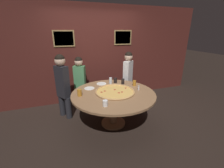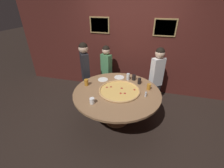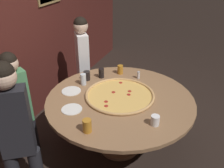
{
  "view_description": "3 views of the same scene",
  "coord_description": "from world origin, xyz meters",
  "px_view_note": "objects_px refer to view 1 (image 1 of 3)",
  "views": [
    {
      "loc": [
        -0.97,
        -2.65,
        1.95
      ],
      "look_at": [
        -0.03,
        -0.01,
        0.94
      ],
      "focal_mm": 24.0,
      "sensor_mm": 36.0,
      "label": 1
    },
    {
      "loc": [
        0.54,
        -2.44,
        2.31
      ],
      "look_at": [
        -0.09,
        -0.04,
        0.92
      ],
      "focal_mm": 24.0,
      "sensor_mm": 36.0,
      "label": 2
    },
    {
      "loc": [
        -2.29,
        -0.86,
        2.28
      ],
      "look_at": [
        -0.08,
        0.07,
        0.95
      ],
      "focal_mm": 40.0,
      "sensor_mm": 36.0,
      "label": 3
    }
  ],
  "objects_px": {
    "giant_pizza": "(115,91)",
    "drink_cup_near_left": "(105,103)",
    "drink_cup_far_left": "(111,81)",
    "drink_cup_far_right": "(115,80)",
    "dining_table": "(113,98)",
    "diner_far_right": "(80,79)",
    "diner_far_left": "(63,83)",
    "condiment_shaker": "(139,88)",
    "diner_side_left": "(128,75)",
    "white_plate_left_side": "(101,84)",
    "drink_cup_centre_back": "(123,81)",
    "white_plate_right_side": "(89,88)",
    "drink_cup_beside_pizza": "(134,83)",
    "drink_cup_by_shaker": "(79,93)"
  },
  "relations": [
    {
      "from": "condiment_shaker",
      "to": "diner_far_left",
      "type": "height_order",
      "value": "diner_far_left"
    },
    {
      "from": "drink_cup_centre_back",
      "to": "white_plate_left_side",
      "type": "relative_size",
      "value": 0.55
    },
    {
      "from": "giant_pizza",
      "to": "drink_cup_far_left",
      "type": "bearing_deg",
      "value": 80.98
    },
    {
      "from": "drink_cup_by_shaker",
      "to": "drink_cup_centre_back",
      "type": "height_order",
      "value": "drink_cup_by_shaker"
    },
    {
      "from": "drink_cup_far_left",
      "to": "diner_far_left",
      "type": "relative_size",
      "value": 0.1
    },
    {
      "from": "diner_far_left",
      "to": "condiment_shaker",
      "type": "bearing_deg",
      "value": -150.36
    },
    {
      "from": "giant_pizza",
      "to": "drink_cup_near_left",
      "type": "bearing_deg",
      "value": -125.86
    },
    {
      "from": "drink_cup_far_right",
      "to": "diner_far_left",
      "type": "height_order",
      "value": "diner_far_left"
    },
    {
      "from": "drink_cup_centre_back",
      "to": "diner_side_left",
      "type": "xyz_separation_m",
      "value": [
        0.36,
        0.48,
        0.0
      ]
    },
    {
      "from": "diner_far_right",
      "to": "diner_far_left",
      "type": "height_order",
      "value": "diner_far_left"
    },
    {
      "from": "drink_cup_by_shaker",
      "to": "drink_cup_centre_back",
      "type": "distance_m",
      "value": 1.12
    },
    {
      "from": "giant_pizza",
      "to": "drink_cup_centre_back",
      "type": "height_order",
      "value": "drink_cup_centre_back"
    },
    {
      "from": "drink_cup_centre_back",
      "to": "drink_cup_beside_pizza",
      "type": "distance_m",
      "value": 0.28
    },
    {
      "from": "drink_cup_near_left",
      "to": "drink_cup_by_shaker",
      "type": "bearing_deg",
      "value": 121.61
    },
    {
      "from": "drink_cup_centre_back",
      "to": "white_plate_right_side",
      "type": "xyz_separation_m",
      "value": [
        -0.81,
        -0.02,
        -0.06
      ]
    },
    {
      "from": "drink_cup_far_left",
      "to": "white_plate_right_side",
      "type": "xyz_separation_m",
      "value": [
        -0.54,
        -0.15,
        -0.07
      ]
    },
    {
      "from": "drink_cup_far_left",
      "to": "drink_cup_near_left",
      "type": "bearing_deg",
      "value": -113.59
    },
    {
      "from": "drink_cup_centre_back",
      "to": "white_plate_right_side",
      "type": "distance_m",
      "value": 0.81
    },
    {
      "from": "drink_cup_far_right",
      "to": "dining_table",
      "type": "bearing_deg",
      "value": -114.42
    },
    {
      "from": "drink_cup_far_left",
      "to": "drink_cup_beside_pizza",
      "type": "height_order",
      "value": "drink_cup_far_left"
    },
    {
      "from": "drink_cup_beside_pizza",
      "to": "white_plate_right_side",
      "type": "height_order",
      "value": "drink_cup_beside_pizza"
    },
    {
      "from": "drink_cup_centre_back",
      "to": "drink_cup_far_left",
      "type": "distance_m",
      "value": 0.29
    },
    {
      "from": "drink_cup_by_shaker",
      "to": "condiment_shaker",
      "type": "distance_m",
      "value": 1.23
    },
    {
      "from": "giant_pizza",
      "to": "drink_cup_near_left",
      "type": "xyz_separation_m",
      "value": [
        -0.37,
        -0.51,
        0.04
      ]
    },
    {
      "from": "white_plate_right_side",
      "to": "diner_far_left",
      "type": "xyz_separation_m",
      "value": [
        -0.54,
        0.27,
        0.09
      ]
    },
    {
      "from": "drink_cup_by_shaker",
      "to": "drink_cup_far_left",
      "type": "distance_m",
      "value": 0.93
    },
    {
      "from": "diner_far_left",
      "to": "diner_side_left",
      "type": "distance_m",
      "value": 1.72
    },
    {
      "from": "drink_cup_far_right",
      "to": "diner_side_left",
      "type": "xyz_separation_m",
      "value": [
        0.49,
        0.33,
        0.01
      ]
    },
    {
      "from": "drink_cup_beside_pizza",
      "to": "diner_side_left",
      "type": "height_order",
      "value": "diner_side_left"
    },
    {
      "from": "drink_cup_near_left",
      "to": "drink_cup_far_left",
      "type": "distance_m",
      "value": 1.13
    },
    {
      "from": "giant_pizza",
      "to": "drink_cup_beside_pizza",
      "type": "distance_m",
      "value": 0.59
    },
    {
      "from": "diner_side_left",
      "to": "giant_pizza",
      "type": "bearing_deg",
      "value": 11.45
    },
    {
      "from": "diner_far_right",
      "to": "drink_cup_beside_pizza",
      "type": "bearing_deg",
      "value": 170.83
    },
    {
      "from": "condiment_shaker",
      "to": "drink_cup_centre_back",
      "type": "bearing_deg",
      "value": 109.47
    },
    {
      "from": "giant_pizza",
      "to": "condiment_shaker",
      "type": "xyz_separation_m",
      "value": [
        0.51,
        -0.07,
        0.04
      ]
    },
    {
      "from": "giant_pizza",
      "to": "drink_cup_near_left",
      "type": "height_order",
      "value": "drink_cup_near_left"
    },
    {
      "from": "drink_cup_near_left",
      "to": "drink_cup_far_right",
      "type": "bearing_deg",
      "value": 61.12
    },
    {
      "from": "drink_cup_near_left",
      "to": "drink_cup_centre_back",
      "type": "bearing_deg",
      "value": 51.78
    },
    {
      "from": "drink_cup_near_left",
      "to": "drink_cup_beside_pizza",
      "type": "height_order",
      "value": "drink_cup_beside_pizza"
    },
    {
      "from": "white_plate_right_side",
      "to": "dining_table",
      "type": "bearing_deg",
      "value": -43.74
    },
    {
      "from": "giant_pizza",
      "to": "diner_side_left",
      "type": "relative_size",
      "value": 0.57
    },
    {
      "from": "giant_pizza",
      "to": "drink_cup_centre_back",
      "type": "distance_m",
      "value": 0.53
    },
    {
      "from": "drink_cup_by_shaker",
      "to": "white_plate_right_side",
      "type": "height_order",
      "value": "drink_cup_by_shaker"
    },
    {
      "from": "dining_table",
      "to": "drink_cup_far_left",
      "type": "xyz_separation_m",
      "value": [
        0.13,
        0.55,
        0.19
      ]
    },
    {
      "from": "drink_cup_far_right",
      "to": "diner_far_right",
      "type": "bearing_deg",
      "value": 148.54
    },
    {
      "from": "dining_table",
      "to": "drink_cup_near_left",
      "type": "distance_m",
      "value": 0.61
    },
    {
      "from": "giant_pizza",
      "to": "white_plate_right_side",
      "type": "xyz_separation_m",
      "value": [
        -0.46,
        0.38,
        -0.01
      ]
    },
    {
      "from": "drink_cup_far_left",
      "to": "drink_cup_far_right",
      "type": "bearing_deg",
      "value": 7.7
    },
    {
      "from": "giant_pizza",
      "to": "drink_cup_far_right",
      "type": "height_order",
      "value": "drink_cup_far_right"
    },
    {
      "from": "drink_cup_near_left",
      "to": "white_plate_left_side",
      "type": "relative_size",
      "value": 0.45
    }
  ]
}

